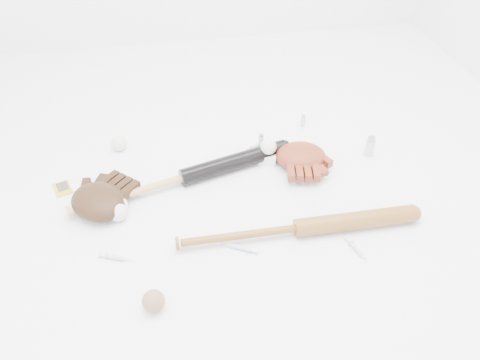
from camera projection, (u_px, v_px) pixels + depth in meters
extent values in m
plane|color=white|center=(232.00, 200.00, 1.86)|extent=(3.00, 3.00, 0.00)
cube|color=gold|center=(62.00, 189.00, 1.91)|extent=(0.09, 0.11, 0.00)
cube|color=white|center=(268.00, 157.00, 2.04)|extent=(0.10, 0.10, 0.04)
sphere|color=silver|center=(268.00, 147.00, 2.00)|extent=(0.07, 0.07, 0.07)
sphere|color=silver|center=(118.00, 205.00, 1.79)|extent=(0.08, 0.08, 0.08)
sphere|color=silver|center=(119.00, 143.00, 2.09)|extent=(0.07, 0.07, 0.07)
sphere|color=silver|center=(118.00, 212.00, 1.76)|extent=(0.07, 0.07, 0.07)
sphere|color=#906445|center=(153.00, 301.00, 1.47)|extent=(0.07, 0.07, 0.07)
cylinder|color=silver|center=(303.00, 121.00, 2.23)|extent=(0.02, 0.02, 0.06)
cylinder|color=silver|center=(261.00, 140.00, 2.12)|extent=(0.02, 0.02, 0.06)
cylinder|color=silver|center=(301.00, 153.00, 2.03)|extent=(0.03, 0.03, 0.08)
cylinder|color=silver|center=(370.00, 146.00, 2.05)|extent=(0.04, 0.04, 0.09)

